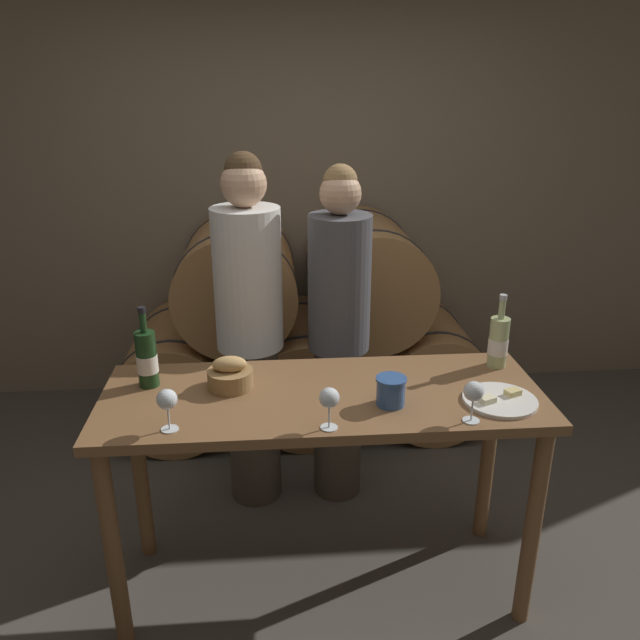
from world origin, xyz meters
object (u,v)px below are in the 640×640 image
wine_bottle_white (498,342)px  cheese_plate (500,400)px  bread_basket (230,375)px  tasting_table (323,424)px  blue_crock (391,390)px  wine_glass_left (329,399)px  person_left (250,333)px  person_right (339,336)px  wine_glass_far_left (167,401)px  wine_bottle_red (147,359)px  wine_glass_center (474,393)px

wine_bottle_white → cheese_plate: wine_bottle_white is taller
bread_basket → cheese_plate: (1.00, -0.20, -0.04)m
tasting_table → blue_crock: size_ratio=14.85×
cheese_plate → wine_glass_left: wine_glass_left is taller
person_left → blue_crock: bearing=-55.3°
person_right → blue_crock: (0.11, -0.77, 0.10)m
wine_glass_left → blue_crock: bearing=31.8°
wine_bottle_white → wine_glass_left: wine_bottle_white is taller
person_right → bread_basket: bearing=-129.9°
wine_glass_far_left → person_left: bearing=74.2°
tasting_table → wine_glass_far_left: bearing=-157.5°
wine_bottle_red → cheese_plate: (1.32, -0.24, -0.10)m
tasting_table → wine_bottle_white: bearing=13.9°
bread_basket → wine_glass_left: bearing=-43.5°
blue_crock → wine_glass_far_left: size_ratio=0.74×
person_left → cheese_plate: person_left is taller
tasting_table → wine_glass_center: bearing=-26.8°
wine_bottle_white → wine_glass_center: bearing=-119.1°
person_right → wine_glass_left: person_right is taller
cheese_plate → wine_glass_far_left: (-1.19, -0.10, 0.10)m
wine_glass_left → tasting_table: bearing=90.2°
tasting_table → person_left: 0.73m
wine_bottle_red → bread_basket: size_ratio=1.84×
wine_bottle_red → wine_glass_far_left: 0.37m
wine_bottle_red → blue_crock: 0.94m
wine_glass_left → wine_bottle_red: bearing=150.6°
blue_crock → wine_glass_left: size_ratio=0.74×
blue_crock → bread_basket: (-0.59, 0.19, -0.01)m
person_left → wine_bottle_white: person_left is taller
person_right → bread_basket: 0.77m
person_left → wine_bottle_white: bearing=-24.7°
wine_glass_center → wine_bottle_white: bearing=60.9°
bread_basket → wine_glass_left: 0.49m
wine_glass_far_left → person_right: bearing=52.6°
wine_bottle_white → cheese_plate: bearing=-106.9°
wine_glass_center → wine_glass_far_left: bearing=178.5°
wine_bottle_red → cheese_plate: wine_bottle_red is taller
person_left → bread_basket: (-0.06, -0.58, 0.06)m
wine_glass_far_left → wine_glass_left: 0.55m
wine_glass_left → cheese_plate: bearing=11.7°
wine_glass_far_left → wine_glass_left: (0.54, -0.03, 0.00)m
person_right → wine_glass_left: 0.94m
tasting_table → cheese_plate: 0.68m
tasting_table → wine_glass_far_left: size_ratio=11.06×
tasting_table → wine_bottle_red: size_ratio=5.19×
wine_bottle_white → wine_glass_center: (-0.24, -0.44, 0.00)m
blue_crock → cheese_plate: bearing=-2.0°
wine_bottle_white → wine_glass_far_left: size_ratio=2.06×
cheese_plate → wine_glass_far_left: bearing=-175.1°
tasting_table → bread_basket: bread_basket is taller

